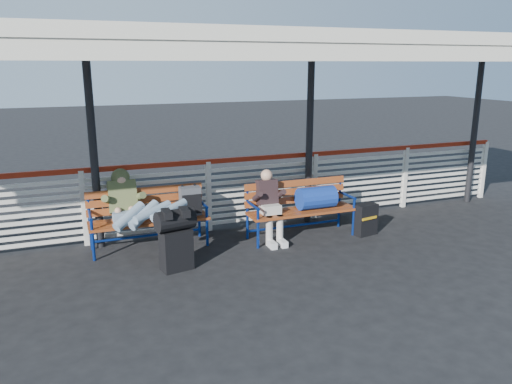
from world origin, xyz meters
name	(u,v)px	position (x,y,z in m)	size (l,w,h in m)	color
ground	(248,272)	(0.00, 0.00, 0.00)	(60.00, 60.00, 0.00)	black
fence	(209,193)	(0.00, 1.90, 0.66)	(12.08, 0.08, 1.24)	silver
canopy	(225,44)	(0.00, 0.87, 3.04)	(12.60, 3.60, 3.16)	silver
luggage_stack	(176,237)	(-0.89, 0.44, 0.47)	(0.57, 0.39, 0.87)	black
bench_left	(161,209)	(-0.89, 1.47, 0.59)	(1.80, 0.56, 0.92)	#9B441E
bench_right	(309,200)	(1.45, 1.05, 0.61)	(1.80, 0.56, 0.92)	#9B441E
traveler_man	(141,209)	(-1.23, 1.12, 0.72)	(0.94, 1.64, 0.77)	#7D92A8
companion_person	(270,205)	(0.76, 1.04, 0.60)	(0.32, 0.66, 1.15)	beige
suitcase_side	(365,219)	(2.36, 0.75, 0.26)	(0.41, 0.30, 0.53)	black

